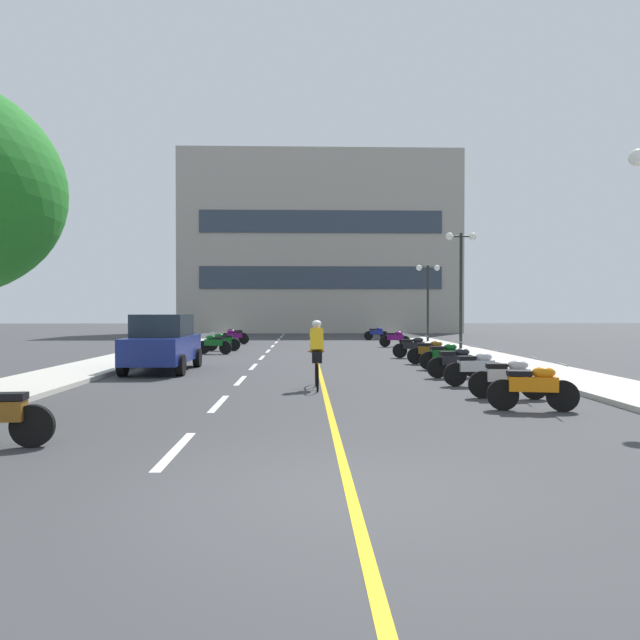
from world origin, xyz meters
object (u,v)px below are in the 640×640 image
(motorcycle_10, at_px, (395,338))
(motorcycle_1, at_px, (533,386))
(motorcycle_3, at_px, (476,368))
(motorcycle_5, at_px, (445,355))
(motorcycle_13, at_px, (377,333))
(motorcycle_6, at_px, (431,351))
(motorcycle_11, at_px, (234,336))
(motorcycle_4, at_px, (456,361))
(parked_car_near, at_px, (163,343))
(cyclist_rider, at_px, (317,353))
(street_lamp_mid, at_px, (461,265))
(motorcycle_2, at_px, (509,377))
(motorcycle_8, at_px, (214,344))
(motorcycle_9, at_px, (223,341))
(motorcycle_12, at_px, (234,335))
(street_lamp_far, at_px, (428,285))
(motorcycle_7, at_px, (414,347))

(motorcycle_10, bearing_deg, motorcycle_1, -91.58)
(motorcycle_3, height_order, motorcycle_5, same)
(motorcycle_1, bearing_deg, motorcycle_13, 88.90)
(motorcycle_1, height_order, motorcycle_6, same)
(motorcycle_3, xyz_separation_m, motorcycle_11, (-8.54, 19.31, 0.00))
(motorcycle_4, distance_m, motorcycle_13, 22.41)
(motorcycle_4, height_order, motorcycle_5, same)
(parked_car_near, xyz_separation_m, motorcycle_1, (8.91, -7.62, -0.44))
(motorcycle_6, bearing_deg, cyclist_rider, -123.57)
(street_lamp_mid, relative_size, motorcycle_3, 3.24)
(street_lamp_mid, bearing_deg, motorcycle_10, 120.00)
(motorcycle_1, relative_size, motorcycle_11, 1.00)
(motorcycle_2, bearing_deg, motorcycle_3, 91.31)
(motorcycle_3, height_order, motorcycle_8, same)
(motorcycle_8, bearing_deg, motorcycle_11, 90.42)
(motorcycle_3, distance_m, motorcycle_8, 14.25)
(motorcycle_2, height_order, motorcycle_5, same)
(motorcycle_9, xyz_separation_m, motorcycle_12, (-0.39, 7.76, 0.00))
(motorcycle_8, bearing_deg, motorcycle_6, -31.68)
(motorcycle_6, distance_m, motorcycle_11, 15.83)
(street_lamp_far, xyz_separation_m, motorcycle_4, (-3.19, -18.48, -3.10))
(street_lamp_mid, distance_m, motorcycle_4, 11.43)
(motorcycle_1, height_order, motorcycle_5, same)
(motorcycle_12, bearing_deg, motorcycle_6, -59.46)
(motorcycle_8, xyz_separation_m, motorcycle_13, (8.99, 12.78, 0.00))
(motorcycle_2, distance_m, motorcycle_10, 18.63)
(street_lamp_mid, xyz_separation_m, motorcycle_5, (-2.74, -8.04, -3.64))
(motorcycle_4, height_order, motorcycle_13, same)
(motorcycle_6, relative_size, motorcycle_12, 1.02)
(motorcycle_3, xyz_separation_m, motorcycle_7, (0.10, 8.95, 0.00))
(motorcycle_1, xyz_separation_m, cyclist_rider, (-4.07, 3.36, 0.41))
(parked_car_near, distance_m, motorcycle_4, 9.15)
(motorcycle_5, xyz_separation_m, motorcycle_11, (-8.76, 15.12, 0.00))
(street_lamp_mid, height_order, motorcycle_10, street_lamp_mid)
(motorcycle_4, relative_size, motorcycle_11, 1.00)
(motorcycle_4, bearing_deg, motorcycle_6, 86.97)
(motorcycle_7, bearing_deg, parked_car_near, -150.79)
(motorcycle_13, bearing_deg, motorcycle_5, -90.82)
(street_lamp_mid, xyz_separation_m, street_lamp_far, (0.19, 8.07, -0.54))
(street_lamp_mid, relative_size, motorcycle_11, 3.25)
(motorcycle_1, relative_size, motorcycle_8, 1.03)
(motorcycle_2, height_order, motorcycle_8, same)
(motorcycle_2, distance_m, motorcycle_3, 2.19)
(motorcycle_5, bearing_deg, motorcycle_9, 132.61)
(motorcycle_6, distance_m, motorcycle_7, 2.86)
(street_lamp_far, distance_m, motorcycle_13, 5.65)
(motorcycle_13, bearing_deg, motorcycle_11, -151.46)
(motorcycle_6, height_order, motorcycle_9, same)
(motorcycle_6, bearing_deg, motorcycle_9, 139.04)
(motorcycle_3, xyz_separation_m, motorcycle_12, (-8.79, 21.31, 0.00))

